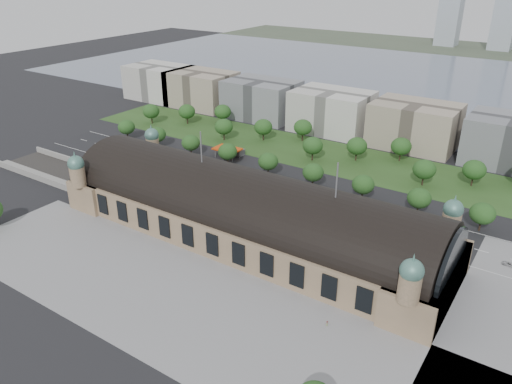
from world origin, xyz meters
The scene contains 54 objects.
ground centered at (0.00, 0.00, 0.00)m, with size 900.00×900.00×0.00m, color black.
station centered at (0.00, 0.00, 10.28)m, with size 150.00×48.40×44.30m.
track_cutting centered at (-110.00, -2.21, 0.70)m, with size 70.00×24.00×3.10m.
plaza_south centered at (10.00, -44.00, 0.00)m, with size 190.00×48.00×0.12m, color gray.
road_slab centered at (-20.00, 38.00, 0.00)m, with size 260.00×26.00×0.10m, color black.
grass_belt centered at (-15.00, 93.00, 0.00)m, with size 300.00×45.00×0.10m, color #2B491D.
petrol_station centered at (-53.91, 65.28, 2.95)m, with size 14.00×13.00×5.05m.
lake centered at (0.00, 298.00, 0.00)m, with size 700.00×320.00×0.08m, color slate.
far_shore centered at (0.00, 498.00, 0.00)m, with size 700.00×120.00×0.14m, color #44513D.
far_tower_left centered at (-60.00, 508.00, 40.00)m, with size 24.00×24.00×80.00m, color #9EA8B2.
far_tower_mid centered at (0.00, 508.00, 42.50)m, with size 24.00×24.00×85.00m, color #9EA8B2.
office_0 centered at (-170.00, 133.00, 12.00)m, with size 45.00×32.00×24.00m, color silver.
office_1 centered at (-130.00, 133.00, 12.00)m, with size 45.00×32.00×24.00m, color tan.
office_2 centered at (-80.00, 133.00, 12.00)m, with size 45.00×32.00×24.00m, color gray.
office_3 centered at (-30.00, 133.00, 12.00)m, with size 45.00×32.00×24.00m, color silver.
office_4 centered at (20.00, 133.00, 12.00)m, with size 45.00×32.00×24.00m, color tan.
tree_row_0 centered at (-120.00, 53.00, 7.43)m, with size 9.60×9.60×11.52m.
tree_row_1 centered at (-96.00, 53.00, 7.43)m, with size 9.60×9.60×11.52m.
tree_row_2 centered at (-72.00, 53.00, 7.43)m, with size 9.60×9.60×11.52m.
tree_row_3 centered at (-48.00, 53.00, 7.43)m, with size 9.60×9.60×11.52m.
tree_row_4 centered at (-24.00, 53.00, 7.43)m, with size 9.60×9.60×11.52m.
tree_row_5 centered at (0.00, 53.00, 7.43)m, with size 9.60×9.60×11.52m.
tree_row_6 centered at (24.00, 53.00, 7.43)m, with size 9.60×9.60×11.52m.
tree_row_7 centered at (48.00, 53.00, 7.43)m, with size 9.60×9.60×11.52m.
tree_row_8 centered at (72.00, 53.00, 7.43)m, with size 9.60×9.60×11.52m.
tree_belt_0 centered at (-130.00, 83.00, 8.05)m, with size 10.40×10.40×12.48m.
tree_belt_1 centered at (-111.00, 95.00, 8.05)m, with size 10.40×10.40×12.48m.
tree_belt_2 centered at (-92.00, 107.00, 8.05)m, with size 10.40×10.40×12.48m.
tree_belt_3 centered at (-73.00, 83.00, 8.05)m, with size 10.40×10.40×12.48m.
tree_belt_4 centered at (-54.00, 95.00, 8.05)m, with size 10.40×10.40×12.48m.
tree_belt_5 centered at (-35.00, 107.00, 8.05)m, with size 10.40×10.40×12.48m.
tree_belt_6 centered at (-16.00, 83.00, 8.05)m, with size 10.40×10.40×12.48m.
tree_belt_7 centered at (3.00, 95.00, 8.05)m, with size 10.40×10.40×12.48m.
tree_belt_8 centered at (22.00, 107.00, 8.05)m, with size 10.40×10.40×12.48m.
tree_belt_9 centered at (41.00, 83.00, 8.05)m, with size 10.40×10.40×12.48m.
tree_belt_10 centered at (60.00, 95.00, 8.05)m, with size 10.40×10.40×12.48m.
traffic_car_0 centered at (-103.78, 30.23, 0.77)m, with size 1.81×4.50×1.53m, color #BCBBBE.
traffic_car_1 centered at (-100.71, 39.30, 0.76)m, with size 1.61×4.60×1.52m, color #979B9F.
traffic_car_2 centered at (-64.82, 33.62, 0.69)m, with size 2.28×4.95×1.37m, color black.
traffic_car_3 centered at (-34.12, 47.96, 0.64)m, with size 1.81×4.44×1.29m, color maroon.
traffic_car_4 centered at (11.19, 38.89, 0.72)m, with size 1.70×4.23×1.44m, color #1B1C4D.
traffic_car_5 centered at (57.38, 42.52, 0.80)m, with size 1.70×4.87×1.61m, color #555A5D.
traffic_car_6 centered at (85.74, 33.22, 0.64)m, with size 2.12×4.59×1.28m, color #BDBDBF.
parked_car_0 centered at (-78.56, 24.34, 0.75)m, with size 1.60×4.58×1.51m, color black.
parked_car_1 centered at (-62.73, 21.00, 0.70)m, with size 2.34×5.06×1.41m, color maroon.
parked_car_2 centered at (-69.38, 21.64, 0.64)m, with size 1.79×4.41×1.28m, color #181C44.
parked_car_3 centered at (-58.29, 21.00, 0.73)m, with size 1.72×4.28×1.46m, color #525559.
parked_car_4 centered at (-30.49, 24.55, 0.81)m, with size 1.71×4.89×1.61m, color silver.
parked_car_5 centered at (-47.42, 21.00, 0.82)m, with size 2.71×5.89×1.64m, color #94959C.
parked_car_6 centered at (-20.31, 21.00, 0.80)m, with size 2.23×5.50×1.59m, color black.
bus_west centered at (7.16, 27.00, 1.46)m, with size 2.45×10.47×2.92m, color red.
bus_mid centered at (19.00, 31.57, 1.80)m, with size 3.02×12.91×3.60m, color beige.
bus_east centered at (40.00, 30.84, 1.89)m, with size 3.17×13.56×3.78m, color beige.
pedestrian_0 centered at (47.90, -28.84, 0.79)m, with size 0.77×0.44×1.57m, color gray.
Camera 1 is at (93.41, -133.37, 94.72)m, focal length 35.00 mm.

